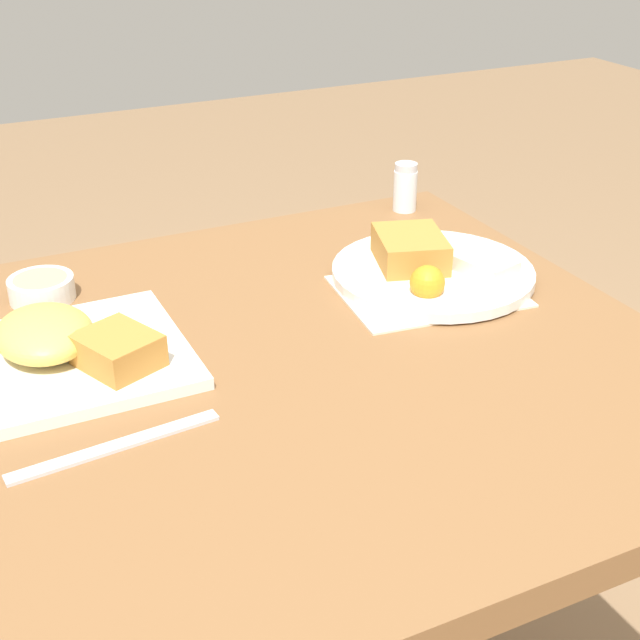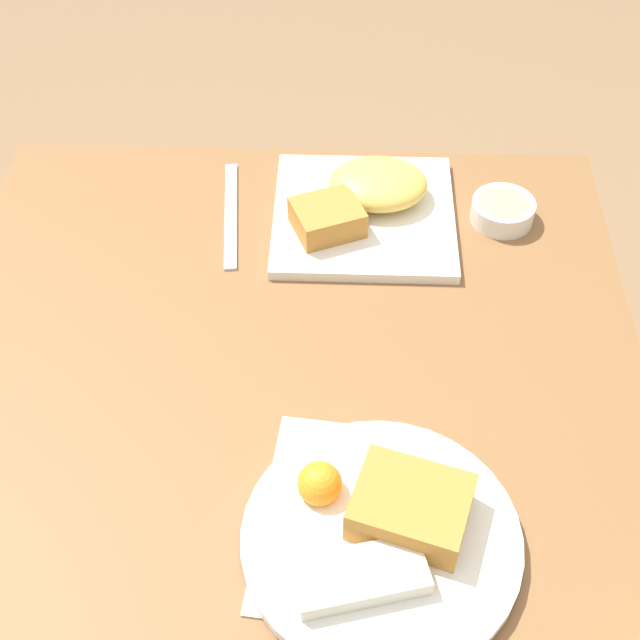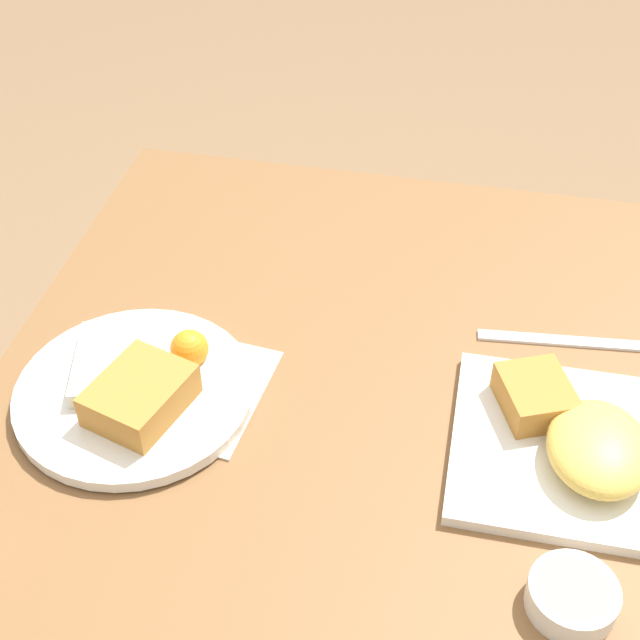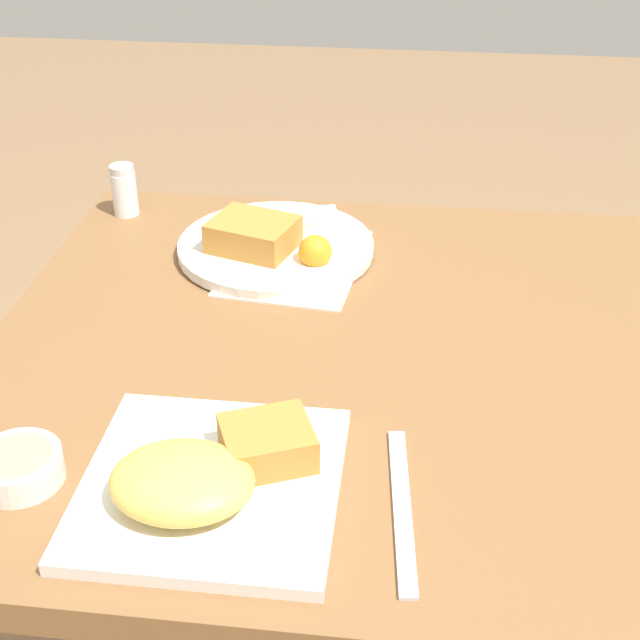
{
  "view_description": "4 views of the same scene",
  "coord_description": "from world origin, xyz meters",
  "px_view_note": "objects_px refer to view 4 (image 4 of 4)",
  "views": [
    {
      "loc": [
        0.79,
        -0.38,
        1.24
      ],
      "look_at": [
        0.01,
        0.0,
        0.78
      ],
      "focal_mm": 50.0,
      "sensor_mm": 36.0,
      "label": 1
    },
    {
      "loc": [
        -0.06,
        0.63,
        1.51
      ],
      "look_at": [
        -0.04,
        -0.03,
        0.78
      ],
      "focal_mm": 50.0,
      "sensor_mm": 36.0,
      "label": 2
    },
    {
      "loc": [
        -0.73,
        -0.12,
        1.47
      ],
      "look_at": [
        0.02,
        0.03,
        0.78
      ],
      "focal_mm": 50.0,
      "sensor_mm": 36.0,
      "label": 3
    },
    {
      "loc": [
        0.08,
        -0.84,
        1.31
      ],
      "look_at": [
        -0.02,
        -0.03,
        0.79
      ],
      "focal_mm": 50.0,
      "sensor_mm": 36.0,
      "label": 4
    }
  ],
  "objects_px": {
    "plate_oval_far": "(274,242)",
    "salt_shaker": "(125,193)",
    "butter_knife": "(402,507)",
    "plate_square_near": "(208,478)",
    "sauce_ramekin": "(19,467)"
  },
  "relations": [
    {
      "from": "plate_square_near",
      "to": "salt_shaker",
      "type": "distance_m",
      "value": 0.63
    },
    {
      "from": "plate_square_near",
      "to": "plate_oval_far",
      "type": "bearing_deg",
      "value": 92.09
    },
    {
      "from": "plate_square_near",
      "to": "plate_oval_far",
      "type": "distance_m",
      "value": 0.47
    },
    {
      "from": "plate_oval_far",
      "to": "salt_shaker",
      "type": "bearing_deg",
      "value": 156.95
    },
    {
      "from": "sauce_ramekin",
      "to": "plate_oval_far",
      "type": "bearing_deg",
      "value": 71.04
    },
    {
      "from": "butter_knife",
      "to": "plate_square_near",
      "type": "bearing_deg",
      "value": 86.02
    },
    {
      "from": "plate_oval_far",
      "to": "salt_shaker",
      "type": "xyz_separation_m",
      "value": [
        -0.24,
        0.1,
        0.01
      ]
    },
    {
      "from": "sauce_ramekin",
      "to": "salt_shaker",
      "type": "relative_size",
      "value": 1.07
    },
    {
      "from": "sauce_ramekin",
      "to": "plate_square_near",
      "type": "bearing_deg",
      "value": -0.18
    },
    {
      "from": "plate_oval_far",
      "to": "salt_shaker",
      "type": "height_order",
      "value": "salt_shaker"
    },
    {
      "from": "sauce_ramekin",
      "to": "butter_knife",
      "type": "bearing_deg",
      "value": 0.62
    },
    {
      "from": "sauce_ramekin",
      "to": "butter_knife",
      "type": "height_order",
      "value": "sauce_ramekin"
    },
    {
      "from": "plate_square_near",
      "to": "sauce_ramekin",
      "type": "xyz_separation_m",
      "value": [
        -0.18,
        0.0,
        -0.01
      ]
    },
    {
      "from": "plate_oval_far",
      "to": "butter_knife",
      "type": "bearing_deg",
      "value": -67.67
    },
    {
      "from": "plate_square_near",
      "to": "salt_shaker",
      "type": "xyz_separation_m",
      "value": [
        -0.26,
        0.57,
        0.01
      ]
    }
  ]
}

